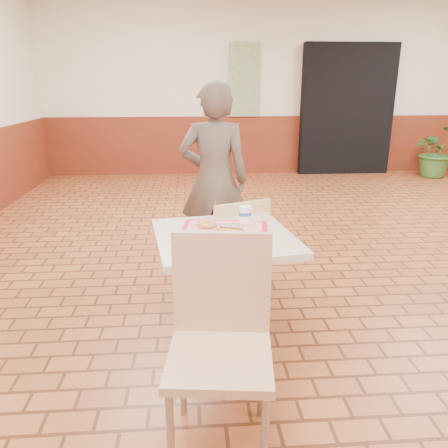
{
  "coord_description": "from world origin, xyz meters",
  "views": [
    {
      "loc": [
        -1.51,
        -2.77,
        1.56
      ],
      "look_at": [
        -1.34,
        -0.54,
        0.83
      ],
      "focal_mm": 35.0,
      "sensor_mm": 36.0,
      "label": 1
    }
  ],
  "objects": [
    {
      "name": "room_shell",
      "position": [
        0.0,
        0.0,
        1.5
      ],
      "size": [
        8.01,
        10.01,
        3.01
      ],
      "color": "brown",
      "rests_on": "ground"
    },
    {
      "name": "corridor_doorway",
      "position": [
        1.2,
        4.88,
        1.1
      ],
      "size": [
        1.6,
        0.22,
        2.2
      ],
      "primitive_type": "cube",
      "color": "black",
      "rests_on": "ground"
    },
    {
      "name": "serving_tray",
      "position": [
        -1.34,
        -0.54,
        0.79
      ],
      "size": [
        0.46,
        0.36,
        0.03
      ],
      "rotation": [
        0.0,
        0.0,
        -0.15
      ],
      "color": "#E9113D",
      "rests_on": "main_table"
    },
    {
      "name": "main_table",
      "position": [
        -1.34,
        -0.54,
        0.52
      ],
      "size": [
        0.73,
        0.73,
        0.77
      ],
      "rotation": [
        0.0,
        0.0,
        0.15
      ],
      "color": "beige",
      "rests_on": "ground"
    },
    {
      "name": "chair_main_front",
      "position": [
        -1.4,
        -1.12,
        0.53
      ],
      "size": [
        0.48,
        0.48,
        0.95
      ],
      "rotation": [
        0.0,
        0.0,
        -0.11
      ],
      "color": "tan",
      "rests_on": "ground"
    },
    {
      "name": "paper_cup",
      "position": [
        -1.21,
        -0.41,
        0.85
      ],
      "size": [
        0.07,
        0.07,
        0.09
      ],
      "rotation": [
        0.0,
        0.0,
        -0.15
      ],
      "color": "white",
      "rests_on": "serving_tray"
    },
    {
      "name": "chair_main_back",
      "position": [
        -1.24,
        -0.07,
        0.47
      ],
      "size": [
        0.51,
        0.51,
        0.85
      ],
      "rotation": [
        0.0,
        0.0,
        3.54
      ],
      "color": "#D9C082",
      "rests_on": "ground"
    },
    {
      "name": "wainscot_band",
      "position": [
        0.0,
        0.0,
        0.5
      ],
      "size": [
        8.0,
        10.0,
        1.0
      ],
      "color": "maroon",
      "rests_on": "ground"
    },
    {
      "name": "promo_poster",
      "position": [
        -0.6,
        4.94,
        1.6
      ],
      "size": [
        0.5,
        0.03,
        1.2
      ],
      "primitive_type": "cube",
      "color": "gray",
      "rests_on": "wainscot_band"
    },
    {
      "name": "customer",
      "position": [
        -1.33,
        0.77,
        0.79
      ],
      "size": [
        0.59,
        0.4,
        1.58
      ],
      "primitive_type": "imported",
      "rotation": [
        0.0,
        0.0,
        3.09
      ],
      "color": "brown",
      "rests_on": "ground"
    },
    {
      "name": "potted_plant",
      "position": [
        2.67,
        4.4,
        0.44
      ],
      "size": [
        0.89,
        0.8,
        0.88
      ],
      "primitive_type": "imported",
      "rotation": [
        0.0,
        0.0,
        -0.15
      ],
      "color": "#34692A",
      "rests_on": "ground"
    },
    {
      "name": "ring_donut",
      "position": [
        -1.43,
        -0.48,
        0.82
      ],
      "size": [
        0.14,
        0.14,
        0.03
      ],
      "primitive_type": "torus",
      "rotation": [
        0.0,
        0.0,
        0.31
      ],
      "color": "#CA7C4A",
      "rests_on": "serving_tray"
    },
    {
      "name": "long_john_donut",
      "position": [
        -1.31,
        -0.6,
        0.82
      ],
      "size": [
        0.16,
        0.11,
        0.04
      ],
      "rotation": [
        0.0,
        0.0,
        -0.35
      ],
      "color": "gold",
      "rests_on": "serving_tray"
    }
  ]
}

